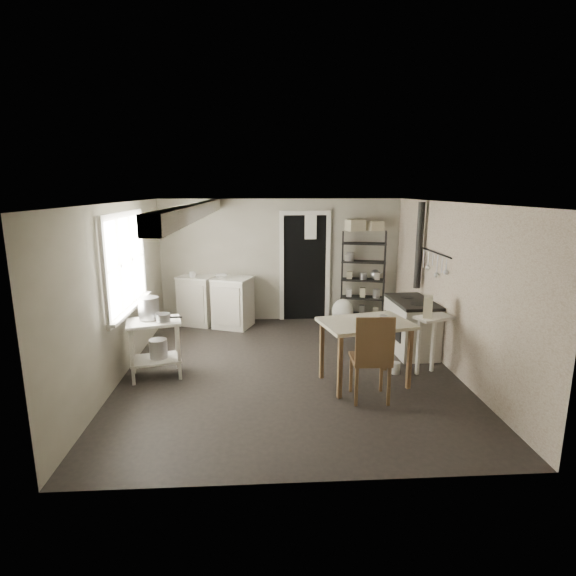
{
  "coord_description": "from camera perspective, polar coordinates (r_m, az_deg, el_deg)",
  "views": [
    {
      "loc": [
        -0.37,
        -5.9,
        2.47
      ],
      "look_at": [
        0.0,
        0.3,
        1.1
      ],
      "focal_mm": 28.0,
      "sensor_mm": 36.0,
      "label": 1
    }
  ],
  "objects": [
    {
      "name": "storage_box_b",
      "position": [
        8.53,
        10.95,
        9.0
      ],
      "size": [
        0.34,
        0.32,
        0.18
      ],
      "primitive_type": "cube",
      "rotation": [
        0.0,
        0.0,
        0.3
      ],
      "color": "beige",
      "rests_on": "shelf_rack"
    },
    {
      "name": "wall_right",
      "position": [
        6.59,
        20.1,
        0.12
      ],
      "size": [
        0.02,
        5.0,
        2.3
      ],
      "primitive_type": "cube",
      "color": "#A49F8C",
      "rests_on": "ground"
    },
    {
      "name": "shelf_jar",
      "position": [
        8.48,
        7.54,
        4.81
      ],
      "size": [
        0.1,
        0.1,
        0.17
      ],
      "primitive_type": "imported",
      "rotation": [
        0.0,
        0.0,
        -0.38
      ],
      "color": "silver",
      "rests_on": "shelf_rack"
    },
    {
      "name": "table_cup",
      "position": [
        5.78,
        12.04,
        -4.55
      ],
      "size": [
        0.13,
        0.13,
        0.1
      ],
      "primitive_type": "imported",
      "rotation": [
        0.0,
        0.0,
        -0.32
      ],
      "color": "silver",
      "rests_on": "work_table"
    },
    {
      "name": "wallpaper_panel",
      "position": [
        6.59,
        20.02,
        0.12
      ],
      "size": [
        0.01,
        5.0,
        2.3
      ],
      "primitive_type": null,
      "color": "#C3B49E",
      "rests_on": "wall_right"
    },
    {
      "name": "bucket",
      "position": [
        6.3,
        -16.13,
        -7.41
      ],
      "size": [
        0.24,
        0.24,
        0.26
      ],
      "primitive_type": "cylinder",
      "rotation": [
        0.0,
        0.0,
        0.03
      ],
      "color": "#B7B7B9",
      "rests_on": "prep_table"
    },
    {
      "name": "shelf_rack",
      "position": [
        8.56,
        9.54,
        2.04
      ],
      "size": [
        0.87,
        0.51,
        1.72
      ],
      "primitive_type": null,
      "rotation": [
        0.0,
        0.0,
        -0.25
      ],
      "color": "black",
      "rests_on": "ground"
    },
    {
      "name": "stockpot",
      "position": [
        6.2,
        -17.27,
        -2.43
      ],
      "size": [
        0.35,
        0.35,
        0.29
      ],
      "primitive_type": "cylinder",
      "rotation": [
        0.0,
        0.0,
        -0.43
      ],
      "color": "#B7B7B9",
      "rests_on": "prep_table"
    },
    {
      "name": "flour_sack",
      "position": [
        8.41,
        6.94,
        -3.02
      ],
      "size": [
        0.44,
        0.39,
        0.48
      ],
      "primitive_type": "ellipsoid",
      "rotation": [
        0.0,
        0.0,
        0.12
      ],
      "color": "white",
      "rests_on": "ground"
    },
    {
      "name": "utensil_rail",
      "position": [
        7.05,
        17.97,
        4.33
      ],
      "size": [
        0.06,
        1.2,
        0.44
      ],
      "primitive_type": null,
      "color": "#B7B7B9",
      "rests_on": "wall_right"
    },
    {
      "name": "wall_front",
      "position": [
        3.67,
        2.67,
        -8.69
      ],
      "size": [
        4.5,
        0.02,
        2.3
      ],
      "primitive_type": "cube",
      "color": "#A49F8C",
      "rests_on": "ground"
    },
    {
      "name": "ceiling_beam",
      "position": [
        5.96,
        -11.58,
        9.6
      ],
      "size": [
        0.18,
        5.0,
        0.18
      ],
      "primitive_type": null,
      "color": "silver",
      "rests_on": "ceiling"
    },
    {
      "name": "counter_cup",
      "position": [
        8.25,
        -12.04,
        1.71
      ],
      "size": [
        0.16,
        0.16,
        0.11
      ],
      "primitive_type": "imported",
      "rotation": [
        0.0,
        0.0,
        0.18
      ],
      "color": "silver",
      "rests_on": "base_cabinets"
    },
    {
      "name": "wall_back",
      "position": [
        8.51,
        -0.89,
        3.52
      ],
      "size": [
        4.5,
        0.02,
        2.3
      ],
      "primitive_type": "cube",
      "color": "#A49F8C",
      "rests_on": "ground"
    },
    {
      "name": "ceiling",
      "position": [
        5.91,
        0.18,
        10.79
      ],
      "size": [
        5.0,
        5.0,
        0.0
      ],
      "primitive_type": "plane",
      "rotation": [
        3.14,
        0.0,
        0.0
      ],
      "color": "silver",
      "rests_on": "wall_back"
    },
    {
      "name": "oats_box",
      "position": [
        6.27,
        17.39,
        -1.6
      ],
      "size": [
        0.17,
        0.22,
        0.29
      ],
      "primitive_type": "cube",
      "rotation": [
        0.0,
        0.0,
        -0.36
      ],
      "color": "beige",
      "rests_on": "side_ledge"
    },
    {
      "name": "floor_crock",
      "position": [
        6.41,
        13.48,
        -9.87
      ],
      "size": [
        0.13,
        0.13,
        0.16
      ],
      "primitive_type": "cylinder",
      "rotation": [
        0.0,
        0.0,
        -0.0
      ],
      "color": "silver",
      "rests_on": "ground"
    },
    {
      "name": "floor",
      "position": [
        6.41,
        0.16,
        -10.24
      ],
      "size": [
        5.0,
        5.0,
        0.0
      ],
      "primitive_type": "plane",
      "color": "black",
      "rests_on": "ground"
    },
    {
      "name": "mixing_bowl",
      "position": [
        8.16,
        -8.46,
        1.62
      ],
      "size": [
        0.39,
        0.39,
        0.07
      ],
      "primitive_type": "imported",
      "rotation": [
        0.0,
        0.0,
        0.42
      ],
      "color": "silver",
      "rests_on": "base_cabinets"
    },
    {
      "name": "stovepipe",
      "position": [
        7.46,
        16.33,
        5.17
      ],
      "size": [
        0.12,
        0.12,
        1.35
      ],
      "primitive_type": null,
      "rotation": [
        0.0,
        0.0,
        -0.15
      ],
      "color": "black",
      "rests_on": "stove"
    },
    {
      "name": "work_table",
      "position": [
        5.92,
        9.67,
        -8.42
      ],
      "size": [
        1.24,
        0.99,
        0.83
      ],
      "primitive_type": null,
      "rotation": [
        0.0,
        0.0,
        0.23
      ],
      "color": "beige",
      "rests_on": "ground"
    },
    {
      "name": "stove",
      "position": [
        7.18,
        15.39,
        -4.44
      ],
      "size": [
        0.62,
        1.06,
        0.82
      ],
      "primitive_type": null,
      "rotation": [
        0.0,
        0.0,
        0.04
      ],
      "color": "beige",
      "rests_on": "ground"
    },
    {
      "name": "wall_left",
      "position": [
        6.33,
        -20.61,
        -0.41
      ],
      "size": [
        0.02,
        5.0,
        2.3
      ],
      "primitive_type": "cube",
      "color": "#A49F8C",
      "rests_on": "ground"
    },
    {
      "name": "storage_box_a",
      "position": [
        8.39,
        8.57,
        9.16
      ],
      "size": [
        0.36,
        0.33,
        0.21
      ],
      "primitive_type": "cube",
      "rotation": [
        0.0,
        0.0,
        0.25
      ],
      "color": "beige",
      "rests_on": "shelf_rack"
    },
    {
      "name": "window",
      "position": [
        6.45,
        -20.08,
        3.03
      ],
      "size": [
        0.12,
        1.76,
        1.28
      ],
      "primitive_type": null,
      "color": "silver",
      "rests_on": "wall_left"
    },
    {
      "name": "chair",
      "position": [
        5.48,
        10.39,
        -9.03
      ],
      "size": [
        0.46,
        0.48,
        1.08
      ],
      "primitive_type": null,
      "rotation": [
        0.0,
        0.0,
        -0.03
      ],
      "color": "brown",
      "rests_on": "ground"
    },
    {
      "name": "prep_table",
      "position": [
        6.28,
        -16.51,
        -7.33
      ],
      "size": [
        0.78,
        0.64,
        0.78
      ],
      "primitive_type": null,
      "rotation": [
        0.0,
        0.0,
        0.25
      ],
      "color": "silver",
      "rests_on": "ground"
    },
    {
      "name": "doorway",
      "position": [
        8.54,
        2.14,
        2.52
      ],
      "size": [
        0.96,
        0.1,
        2.08
      ],
      "primitive_type": null,
      "color": "silver",
      "rests_on": "ground"
    },
    {
      "name": "base_cabinets",
      "position": [
        8.37,
        -9.17,
        -1.62
      ],
      "size": [
        1.51,
        1.04,
        0.91
      ],
      "primitive_type": null,
      "rotation": [
        0.0,
        0.0,
        -0.36
      ],
      "color": "beige",
      "rests_on": "ground"
    },
    {
      "name": "side_ledge",
      "position": [
        6.48,
        17.87,
        -6.52
      ],
      "size": [
        0.58,
        0.44,
        0.79
      ],
      "primitive_type": null,
      "rotation": [
        0.0,
        0.0,
        0.37
      ],
      "color": "silver",
      "rests_on": "ground"
    },
    {
      "name": "saucepan",
      "position": [
        6.03,
        -15.56,
        -3.62
      ],
      "size": [
        0.24,
        0.24,
        0.1
      ],
      "primitive_type": "cylinder",
      "rotation": [
        0.0,
        0.0,
        0.38
      ],
      "color": "#B7B7B9",
      "rests_on": "prep_table"
    }
  ]
}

